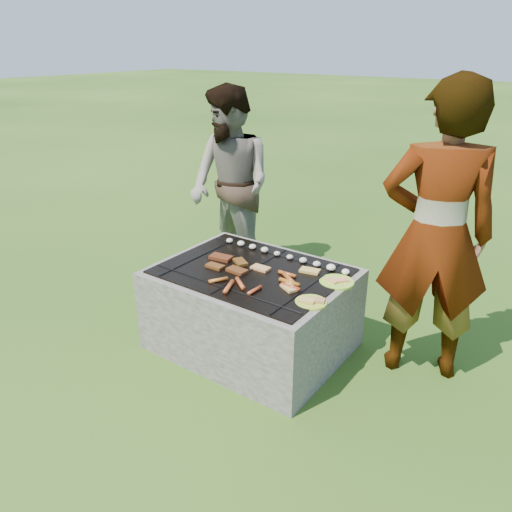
{
  "coord_description": "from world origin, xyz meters",
  "views": [
    {
      "loc": [
        1.84,
        -2.53,
        2.06
      ],
      "look_at": [
        0.0,
        0.05,
        0.7
      ],
      "focal_mm": 35.0,
      "sensor_mm": 36.0,
      "label": 1
    }
  ],
  "objects_px": {
    "plate_near": "(311,302)",
    "bystander": "(230,186)",
    "fire_pit": "(252,312)",
    "plate_far": "(337,282)",
    "cook": "(436,236)"
  },
  "relations": [
    {
      "from": "plate_near",
      "to": "bystander",
      "type": "xyz_separation_m",
      "value": [
        -1.43,
        1.04,
        0.26
      ]
    },
    {
      "from": "plate_far",
      "to": "bystander",
      "type": "relative_size",
      "value": 0.17
    },
    {
      "from": "cook",
      "to": "bystander",
      "type": "distance_m",
      "value": 2.0
    },
    {
      "from": "plate_far",
      "to": "bystander",
      "type": "distance_m",
      "value": 1.62
    },
    {
      "from": "fire_pit",
      "to": "plate_far",
      "type": "height_order",
      "value": "plate_far"
    },
    {
      "from": "fire_pit",
      "to": "bystander",
      "type": "xyz_separation_m",
      "value": [
        -0.87,
        0.88,
        0.59
      ]
    },
    {
      "from": "fire_pit",
      "to": "cook",
      "type": "xyz_separation_m",
      "value": [
        1.08,
        0.45,
        0.68
      ]
    },
    {
      "from": "cook",
      "to": "fire_pit",
      "type": "bearing_deg",
      "value": -1.52
    },
    {
      "from": "cook",
      "to": "plate_near",
      "type": "bearing_deg",
      "value": 25.59
    },
    {
      "from": "plate_near",
      "to": "bystander",
      "type": "relative_size",
      "value": 0.12
    },
    {
      "from": "plate_far",
      "to": "cook",
      "type": "distance_m",
      "value": 0.68
    },
    {
      "from": "plate_far",
      "to": "plate_near",
      "type": "xyz_separation_m",
      "value": [
        0.0,
        -0.34,
        0.0
      ]
    },
    {
      "from": "plate_far",
      "to": "plate_near",
      "type": "bearing_deg",
      "value": -89.91
    },
    {
      "from": "fire_pit",
      "to": "plate_near",
      "type": "height_order",
      "value": "plate_near"
    },
    {
      "from": "fire_pit",
      "to": "bystander",
      "type": "distance_m",
      "value": 1.37
    }
  ]
}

